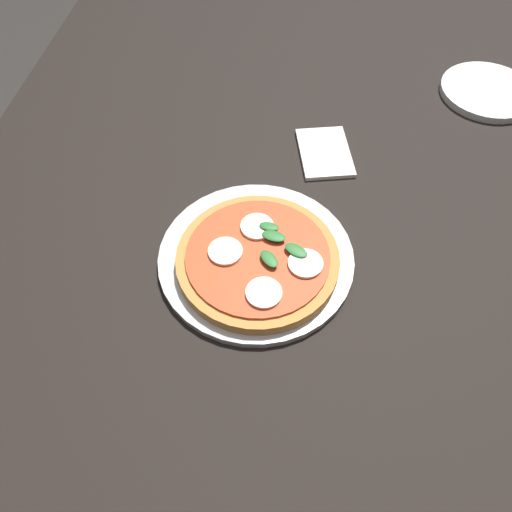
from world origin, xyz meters
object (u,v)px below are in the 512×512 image
object	(u,v)px
serving_tray	(256,258)
napkin	(325,153)
dining_table	(289,243)
pizza	(258,259)
plate_white	(488,91)

from	to	relation	value
serving_tray	napkin	xyz separation A→B (m)	(-0.25, 0.10, -0.00)
dining_table	pizza	world-z (taller)	pizza
pizza	plate_white	world-z (taller)	pizza
dining_table	plate_white	bearing A→B (deg)	134.85
napkin	plate_white	bearing A→B (deg)	124.28
serving_tray	napkin	bearing A→B (deg)	159.24
dining_table	napkin	xyz separation A→B (m)	(-0.15, 0.05, 0.09)
dining_table	pizza	xyz separation A→B (m)	(0.12, -0.04, 0.11)
plate_white	pizza	bearing A→B (deg)	-40.34
plate_white	napkin	size ratio (longest dim) A/B	1.46
dining_table	plate_white	distance (m)	0.53
pizza	serving_tray	bearing A→B (deg)	-161.48
serving_tray	napkin	distance (m)	0.27
dining_table	pizza	distance (m)	0.16
serving_tray	plate_white	bearing A→B (deg)	138.48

